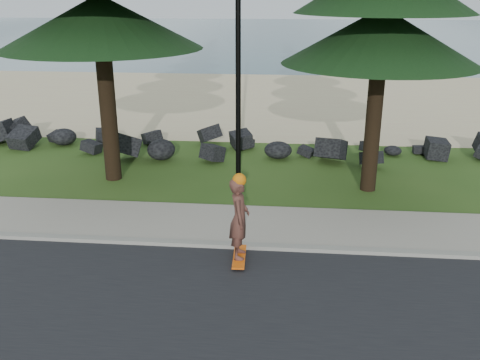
{
  "coord_description": "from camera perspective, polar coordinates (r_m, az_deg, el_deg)",
  "views": [
    {
      "loc": [
        1.36,
        -10.74,
        5.1
      ],
      "look_at": [
        0.35,
        0.0,
        1.17
      ],
      "focal_mm": 40.0,
      "sensor_mm": 36.0,
      "label": 1
    }
  ],
  "objects": [
    {
      "name": "kerb",
      "position": [
        11.15,
        -2.23,
        -6.95
      ],
      "size": [
        160.0,
        0.2,
        0.1
      ],
      "primitive_type": "cube",
      "color": "gray",
      "rests_on": "ground"
    },
    {
      "name": "ground",
      "position": [
        11.97,
        -1.67,
        -5.22
      ],
      "size": [
        160.0,
        160.0,
        0.0
      ],
      "primitive_type": "plane",
      "color": "#2A4A17",
      "rests_on": "ground"
    },
    {
      "name": "ocean",
      "position": [
        61.97,
        4.24,
        15.25
      ],
      "size": [
        160.0,
        58.0,
        0.01
      ],
      "primitive_type": "cube",
      "color": "#345864",
      "rests_on": "ground"
    },
    {
      "name": "sidewalk",
      "position": [
        12.13,
        -1.55,
        -4.65
      ],
      "size": [
        160.0,
        2.0,
        0.08
      ],
      "primitive_type": "cube",
      "color": "#A09786",
      "rests_on": "ground"
    },
    {
      "name": "beach_sand",
      "position": [
        25.79,
        2.27,
        8.6
      ],
      "size": [
        160.0,
        15.0,
        0.01
      ],
      "primitive_type": "cube",
      "color": "#CDB088",
      "rests_on": "ground"
    },
    {
      "name": "seawall_boulders",
      "position": [
        17.17,
        0.59,
        2.73
      ],
      "size": [
        60.0,
        2.4,
        1.1
      ],
      "primitive_type": null,
      "color": "black",
      "rests_on": "ground"
    },
    {
      "name": "lamp_post",
      "position": [
        14.04,
        -0.2,
        16.07
      ],
      "size": [
        0.25,
        0.14,
        8.14
      ],
      "color": "black",
      "rests_on": "ground"
    },
    {
      "name": "skateboarder",
      "position": [
        10.24,
        -0.07,
        -4.14
      ],
      "size": [
        0.41,
        0.98,
        1.81
      ],
      "rotation": [
        0.0,
        0.0,
        1.61
      ],
      "color": "#EB5A0D",
      "rests_on": "ground"
    }
  ]
}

